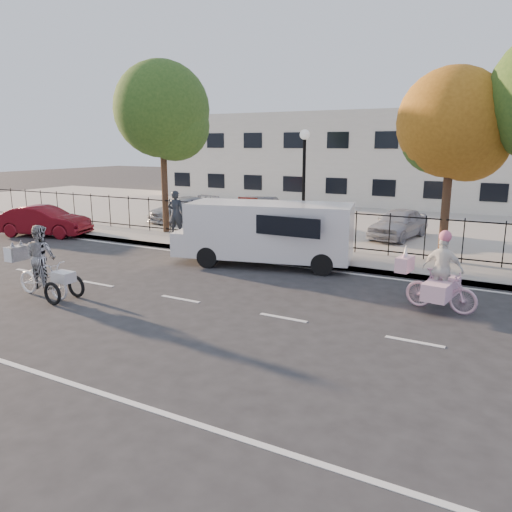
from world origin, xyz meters
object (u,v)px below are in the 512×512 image
Objects in this scene: white_van at (267,231)px; pedestrian at (176,213)px; lot_car_a at (183,209)px; lot_car_c at (257,213)px; zebra_trike at (42,269)px; unicorn_bike at (440,281)px; red_sedan at (44,221)px; lot_car_d at (399,223)px; lamppost at (304,168)px.

white_van is 3.25× the size of pedestrian.
lot_car_c is (4.36, -0.09, 0.11)m from lot_car_a.
unicorn_bike is (9.39, 3.88, -0.01)m from zebra_trike.
unicorn_bike is 6.28m from white_van.
zebra_trike is 1.17× the size of pedestrian.
red_sedan is at bearing -108.18° from lot_car_a.
lot_car_a is 4.36m from lot_car_c.
lot_car_d is (-2.98, 8.41, 0.03)m from unicorn_bike.
lot_car_d is (6.41, 12.29, 0.02)m from zebra_trike.
lamppost reaches higher than pedestrian.
lot_car_d reaches higher than lot_car_a.
zebra_trike reaches higher than red_sedan.
lamppost is 1.08× the size of red_sedan.
white_van is at bearing -29.27° from zebra_trike.
zebra_trike is 12.74m from lot_car_a.
unicorn_bike is 15.99m from lot_car_a.
white_van is 1.72× the size of lot_car_d.
lot_car_d is at bearing 56.58° from lamppost.
pedestrian is 4.31m from lot_car_a.
lot_car_d is at bearing 27.22° from unicorn_bike.
lot_car_c is at bearing 8.75° from lot_car_a.
lamppost reaches higher than red_sedan.
pedestrian reaches higher than unicorn_bike.
lot_car_c is at bearing 107.87° from white_van.
lamppost reaches higher than lot_car_d.
unicorn_bike reaches higher than red_sedan.
lot_car_c is (-0.05, 11.86, 0.10)m from zebra_trike.
red_sedan is 5.98m from pedestrian.
zebra_trike is at bearing -114.53° from lamppost.
lot_car_d is (6.45, 0.43, -0.08)m from lot_car_c.
unicorn_bike is at bearing -114.89° from red_sedan.
pedestrian reaches higher than lot_car_d.
lamppost reaches higher than zebra_trike.
lamppost is 5.68m from lot_car_c.
white_van is 9.88m from lot_car_a.
unicorn_bike is 12.36m from lot_car_c.
unicorn_bike is at bearing -34.03° from white_van.
zebra_trike is 10.16m from unicorn_bike.
lot_car_a is 1.10× the size of lot_car_d.
unicorn_bike is 0.50× the size of red_sedan.
white_van is at bearing 140.21° from pedestrian.
unicorn_bike is 0.55× the size of lot_car_d.
lot_car_a is at bearing -169.17° from lot_car_d.
lot_car_a is (-7.92, 5.89, -0.42)m from white_van.
unicorn_bike reaches higher than lot_car_c.
red_sedan is 9.50m from lot_car_c.
lot_car_a is at bearing -45.72° from red_sedan.
lot_car_c is at bearing 137.81° from lamppost.
unicorn_bike is at bearing -54.67° from lot_car_c.
zebra_trike is 0.56× the size of lot_car_a.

